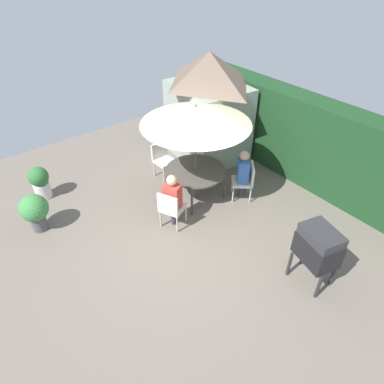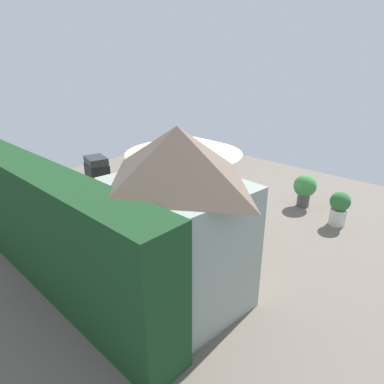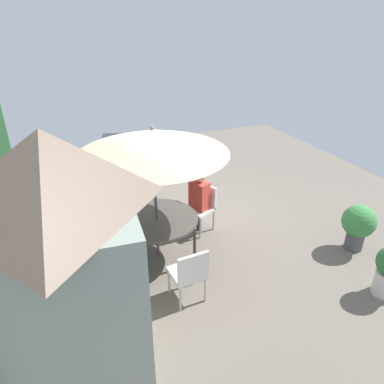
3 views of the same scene
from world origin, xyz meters
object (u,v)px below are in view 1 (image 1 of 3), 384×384
patio_umbrella (196,115)px  bbq_grill (318,247)px  chair_far_side (246,179)px  chair_toward_hedge (162,158)px  potted_plant_by_shed (35,210)px  potted_plant_by_grill (40,181)px  person_in_red (172,195)px  patio_table (195,172)px  garden_shed (208,106)px  person_in_blue (243,170)px  chair_near_shed (171,207)px

patio_umbrella → bbq_grill: (3.21, 0.07, -1.24)m
chair_far_side → chair_toward_hedge: 2.21m
chair_toward_hedge → potted_plant_by_shed: (0.08, -3.22, -0.01)m
bbq_grill → potted_plant_by_grill: size_ratio=1.48×
potted_plant_by_grill → potted_plant_by_shed: bearing=-22.5°
person_in_red → potted_plant_by_shed: bearing=-124.9°
patio_table → potted_plant_by_grill: size_ratio=1.71×
chair_toward_hedge → potted_plant_by_shed: chair_toward_hedge is taller
garden_shed → person_in_blue: (2.04, -0.67, -0.66)m
potted_plant_by_grill → person_in_blue: person_in_blue is taller
person_in_red → person_in_blue: bearing=83.0°
potted_plant_by_grill → person_in_red: bearing=35.0°
chair_far_side → chair_toward_hedge: (-1.98, -0.98, 0.00)m
garden_shed → potted_plant_by_shed: 4.90m
patio_umbrella → bbq_grill: bearing=1.3°
garden_shed → chair_near_shed: 3.29m
potted_plant_by_shed → person_in_blue: bearing=65.9°
person_in_red → person_in_blue: 1.82m
garden_shed → patio_table: garden_shed is taller
chair_toward_hedge → garden_shed: bearing=94.0°
chair_near_shed → chair_toward_hedge: same height
person_in_red → chair_toward_hedge: bearing=152.3°
garden_shed → person_in_blue: bearing=-18.2°
chair_near_shed → potted_plant_by_shed: (-1.66, -2.25, -0.01)m
patio_umbrella → garden_shed: bearing=131.9°
chair_far_side → person_in_blue: size_ratio=0.71×
chair_toward_hedge → potted_plant_by_grill: chair_toward_hedge is taller
chair_toward_hedge → person_in_blue: size_ratio=0.71×
chair_near_shed → person_in_blue: bearing=84.4°
chair_near_shed → chair_far_side: same height
patio_umbrella → person_in_red: (0.47, -0.98, -1.30)m
chair_near_shed → chair_far_side: size_ratio=1.00×
chair_near_shed → potted_plant_by_shed: 2.80m
chair_far_side → patio_table: bearing=-130.1°
patio_table → bbq_grill: bbq_grill is taller
patio_table → chair_toward_hedge: 1.25m
chair_near_shed → person_in_red: person_in_red is taller
patio_table → chair_far_side: (0.75, 0.89, -0.18)m
chair_toward_hedge → chair_far_side: bearing=26.3°
garden_shed → potted_plant_by_grill: garden_shed is taller
patio_table → patio_umbrella: patio_umbrella is taller
patio_umbrella → potted_plant_by_shed: bearing=-109.2°
potted_plant_by_shed → person_in_red: 2.85m
bbq_grill → garden_shed: bearing=162.6°
potted_plant_by_grill → chair_near_shed: bearing=33.5°
patio_table → chair_near_shed: size_ratio=1.54×
garden_shed → patio_umbrella: size_ratio=1.21×
patio_table → potted_plant_by_grill: (-2.22, -2.87, -0.25)m
chair_far_side → person_in_red: bearing=-98.4°
chair_near_shed → potted_plant_by_grill: chair_near_shed is taller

